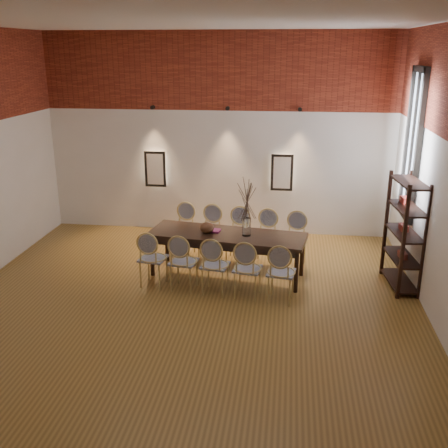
# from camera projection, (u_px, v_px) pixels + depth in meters

# --- Properties ---
(floor) EXTENTS (7.00, 7.00, 0.02)m
(floor) POSITION_uv_depth(u_px,v_px,m) (187.00, 307.00, 7.83)
(floor) COLOR olive
(floor) RESTS_ON ground
(ceiling) EXTENTS (7.00, 7.00, 0.02)m
(ceiling) POSITION_uv_depth(u_px,v_px,m) (179.00, 19.00, 6.55)
(ceiling) COLOR silver
(ceiling) RESTS_ON ground
(wall_back) EXTENTS (7.00, 0.10, 4.00)m
(wall_back) POSITION_uv_depth(u_px,v_px,m) (218.00, 135.00, 10.53)
(wall_back) COLOR silver
(wall_back) RESTS_ON ground
(wall_front) EXTENTS (7.00, 0.10, 4.00)m
(wall_front) POSITION_uv_depth(u_px,v_px,m) (88.00, 285.00, 3.85)
(wall_front) COLOR silver
(wall_front) RESTS_ON ground
(brick_band_back) EXTENTS (7.00, 0.02, 1.50)m
(brick_band_back) POSITION_uv_depth(u_px,v_px,m) (218.00, 71.00, 10.07)
(brick_band_back) COLOR maroon
(brick_band_back) RESTS_ON ground
(brick_band_front) EXTENTS (7.00, 0.02, 1.50)m
(brick_band_front) POSITION_uv_depth(u_px,v_px,m) (76.00, 111.00, 3.52)
(brick_band_front) COLOR maroon
(brick_band_front) RESTS_ON ground
(niche_left) EXTENTS (0.36, 0.06, 0.66)m
(niche_left) POSITION_uv_depth(u_px,v_px,m) (156.00, 169.00, 10.81)
(niche_left) COLOR #FFEAC6
(niche_left) RESTS_ON wall_back
(niche_right) EXTENTS (0.36, 0.06, 0.66)m
(niche_right) POSITION_uv_depth(u_px,v_px,m) (282.00, 172.00, 10.50)
(niche_right) COLOR #FFEAC6
(niche_right) RESTS_ON wall_back
(spot_fixture_left) EXTENTS (0.08, 0.10, 0.08)m
(spot_fixture_left) POSITION_uv_depth(u_px,v_px,m) (153.00, 107.00, 10.39)
(spot_fixture_left) COLOR black
(spot_fixture_left) RESTS_ON wall_back
(spot_fixture_mid) EXTENTS (0.08, 0.10, 0.08)m
(spot_fixture_mid) POSITION_uv_depth(u_px,v_px,m) (228.00, 108.00, 10.21)
(spot_fixture_mid) COLOR black
(spot_fixture_mid) RESTS_ON wall_back
(spot_fixture_right) EXTENTS (0.08, 0.10, 0.08)m
(spot_fixture_right) POSITION_uv_depth(u_px,v_px,m) (300.00, 109.00, 10.04)
(spot_fixture_right) COLOR black
(spot_fixture_right) RESTS_ON wall_back
(window_glass) EXTENTS (0.02, 0.78, 2.38)m
(window_glass) POSITION_uv_depth(u_px,v_px,m) (414.00, 145.00, 8.61)
(window_glass) COLOR silver
(window_glass) RESTS_ON wall_right
(window_frame) EXTENTS (0.08, 0.90, 2.50)m
(window_frame) POSITION_uv_depth(u_px,v_px,m) (412.00, 145.00, 8.61)
(window_frame) COLOR black
(window_frame) RESTS_ON wall_right
(window_mullion) EXTENTS (0.06, 0.06, 2.40)m
(window_mullion) POSITION_uv_depth(u_px,v_px,m) (412.00, 145.00, 8.61)
(window_mullion) COLOR black
(window_mullion) RESTS_ON wall_right
(dining_table) EXTENTS (2.68, 1.20, 0.75)m
(dining_table) POSITION_uv_depth(u_px,v_px,m) (227.00, 255.00, 8.78)
(dining_table) COLOR black
(dining_table) RESTS_ON floor
(chair_near_a) EXTENTS (0.50, 0.50, 0.94)m
(chair_near_a) POSITION_uv_depth(u_px,v_px,m) (153.00, 258.00, 8.38)
(chair_near_a) COLOR tan
(chair_near_a) RESTS_ON floor
(chair_near_b) EXTENTS (0.50, 0.50, 0.94)m
(chair_near_b) POSITION_uv_depth(u_px,v_px,m) (184.00, 262.00, 8.25)
(chair_near_b) COLOR tan
(chair_near_b) RESTS_ON floor
(chair_near_c) EXTENTS (0.50, 0.50, 0.94)m
(chair_near_c) POSITION_uv_depth(u_px,v_px,m) (215.00, 265.00, 8.11)
(chair_near_c) COLOR tan
(chair_near_c) RESTS_ON floor
(chair_near_d) EXTENTS (0.50, 0.50, 0.94)m
(chair_near_d) POSITION_uv_depth(u_px,v_px,m) (248.00, 269.00, 7.98)
(chair_near_d) COLOR tan
(chair_near_d) RESTS_ON floor
(chair_near_e) EXTENTS (0.50, 0.50, 0.94)m
(chair_near_e) POSITION_uv_depth(u_px,v_px,m) (281.00, 272.00, 7.85)
(chair_near_e) COLOR tan
(chair_near_e) RESTS_ON floor
(chair_far_a) EXTENTS (0.50, 0.50, 0.94)m
(chair_far_a) POSITION_uv_depth(u_px,v_px,m) (183.00, 231.00, 9.65)
(chair_far_a) COLOR tan
(chair_far_a) RESTS_ON floor
(chair_far_b) EXTENTS (0.50, 0.50, 0.94)m
(chair_far_b) POSITION_uv_depth(u_px,v_px,m) (210.00, 233.00, 9.52)
(chair_far_b) COLOR tan
(chair_far_b) RESTS_ON floor
(chair_far_c) EXTENTS (0.50, 0.50, 0.94)m
(chair_far_c) POSITION_uv_depth(u_px,v_px,m) (237.00, 236.00, 9.38)
(chair_far_c) COLOR tan
(chair_far_c) RESTS_ON floor
(chair_far_d) EXTENTS (0.50, 0.50, 0.94)m
(chair_far_d) POSITION_uv_depth(u_px,v_px,m) (266.00, 238.00, 9.25)
(chair_far_d) COLOR tan
(chair_far_d) RESTS_ON floor
(chair_far_e) EXTENTS (0.50, 0.50, 0.94)m
(chair_far_e) POSITION_uv_depth(u_px,v_px,m) (295.00, 241.00, 9.12)
(chair_far_e) COLOR tan
(chair_far_e) RESTS_ON floor
(vase) EXTENTS (0.14, 0.14, 0.30)m
(vase) POSITION_uv_depth(u_px,v_px,m) (247.00, 227.00, 8.53)
(vase) COLOR silver
(vase) RESTS_ON dining_table
(dried_branches) EXTENTS (0.50, 0.50, 0.70)m
(dried_branches) POSITION_uv_depth(u_px,v_px,m) (247.00, 200.00, 8.39)
(dried_branches) COLOR #433329
(dried_branches) RESTS_ON vase
(bowl) EXTENTS (0.24, 0.24, 0.18)m
(bowl) POSITION_uv_depth(u_px,v_px,m) (207.00, 228.00, 8.67)
(bowl) COLOR #56331D
(bowl) RESTS_ON dining_table
(book) EXTENTS (0.28, 0.22, 0.03)m
(book) POSITION_uv_depth(u_px,v_px,m) (212.00, 230.00, 8.76)
(book) COLOR #892461
(book) RESTS_ON dining_table
(shelving_rack) EXTENTS (0.48, 1.03, 1.80)m
(shelving_rack) POSITION_uv_depth(u_px,v_px,m) (404.00, 233.00, 8.23)
(shelving_rack) COLOR black
(shelving_rack) RESTS_ON floor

